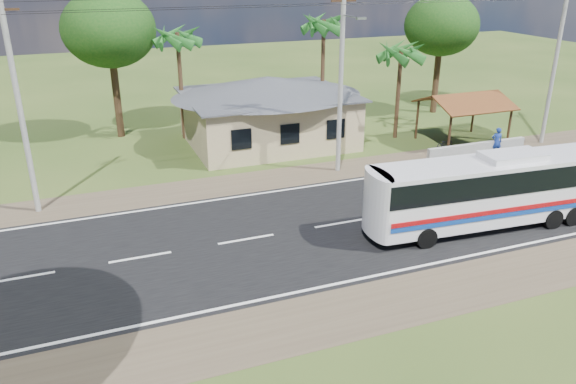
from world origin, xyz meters
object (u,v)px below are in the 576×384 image
at_px(waiting_shed, 465,102).
at_px(person, 497,142).
at_px(coach_bus, 491,186).
at_px(motorcycle, 445,144).

distance_m(waiting_shed, person, 3.58).
bearing_deg(waiting_shed, person, -84.16).
height_order(coach_bus, person, coach_bus).
bearing_deg(person, coach_bus, 67.36).
bearing_deg(motorcycle, waiting_shed, -78.92).
height_order(coach_bus, motorcycle, coach_bus).
bearing_deg(motorcycle, coach_bus, 138.65).
distance_m(coach_bus, person, 10.87).
relative_size(waiting_shed, person, 2.92).
xyz_separation_m(motorcycle, person, (2.26, -2.10, 0.49)).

